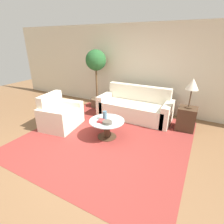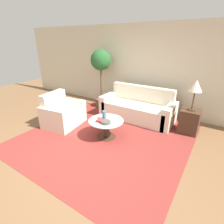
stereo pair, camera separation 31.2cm
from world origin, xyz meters
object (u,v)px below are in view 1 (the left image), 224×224
object	(u,v)px
vase	(105,115)
book_stack	(102,121)
armchair	(60,116)
table_lamp	(193,85)
coffee_table	(107,126)
bowl	(107,122)
sofa_main	(135,108)
potted_plant	(96,68)

from	to	relation	value
vase	book_stack	distance (m)	0.18
armchair	table_lamp	bearing A→B (deg)	-73.21
coffee_table	vase	world-z (taller)	vase
bowl	book_stack	xyz separation A→B (m)	(-0.13, 0.01, -0.00)
book_stack	vase	bearing A→B (deg)	91.85
armchair	sofa_main	bearing A→B (deg)	-53.94
sofa_main	armchair	distance (m)	2.14
armchair	table_lamp	distance (m)	3.38
coffee_table	vase	xyz separation A→B (m)	(-0.07, 0.03, 0.25)
armchair	bowl	distance (m)	1.48
sofa_main	potted_plant	xyz separation A→B (m)	(-1.47, 0.23, 1.02)
table_lamp	potted_plant	xyz separation A→B (m)	(-2.90, 0.33, 0.15)
armchair	bowl	size ratio (longest dim) A/B	5.09
potted_plant	vase	bearing A→B (deg)	-52.06
potted_plant	vase	distance (m)	2.17
coffee_table	table_lamp	size ratio (longest dim) A/B	1.11
coffee_table	potted_plant	xyz separation A→B (m)	(-1.32, 1.63, 1.03)
sofa_main	bowl	distance (m)	1.56
armchair	bowl	bearing A→B (deg)	-100.29
book_stack	table_lamp	bearing A→B (deg)	32.68
potted_plant	armchair	bearing A→B (deg)	-91.99
sofa_main	book_stack	size ratio (longest dim) A/B	9.39
book_stack	armchair	bearing A→B (deg)	169.39
coffee_table	table_lamp	distance (m)	2.22
table_lamp	potted_plant	bearing A→B (deg)	173.45
coffee_table	table_lamp	world-z (taller)	table_lamp
table_lamp	vase	bearing A→B (deg)	-142.37
armchair	potted_plant	distance (m)	2.00
table_lamp	book_stack	xyz separation A→B (m)	(-1.62, -1.43, -0.70)
table_lamp	potted_plant	world-z (taller)	potted_plant
sofa_main	potted_plant	bearing A→B (deg)	171.28
sofa_main	table_lamp	world-z (taller)	table_lamp
armchair	vase	size ratio (longest dim) A/B	5.42
armchair	bowl	xyz separation A→B (m)	(1.47, -0.05, 0.17)
armchair	table_lamp	size ratio (longest dim) A/B	1.50
table_lamp	book_stack	world-z (taller)	table_lamp
coffee_table	potted_plant	distance (m)	2.34
armchair	vase	bearing A→B (deg)	-93.08
armchair	vase	world-z (taller)	armchair
coffee_table	bowl	world-z (taller)	bowl
potted_plant	bowl	bearing A→B (deg)	-51.49
sofa_main	vase	distance (m)	1.41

